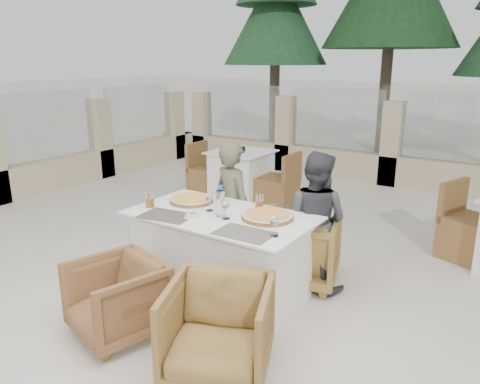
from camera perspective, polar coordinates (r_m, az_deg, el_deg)
The scene contains 25 objects.
ground at distance 4.25m, azimuth -1.78°, elevation -13.18°, with size 80.00×80.00×0.00m, color beige.
sand_patch at distance 17.28m, azimuth 26.41°, elevation 7.47°, with size 30.00×16.00×0.01m, color beige.
perimeter_wall_far at distance 8.21m, azimuth 18.05°, elevation 6.31°, with size 10.00×0.34×1.60m, color #C9B28E, non-canonical shape.
perimeter_wall_left at distance 8.14m, azimuth -22.09°, elevation 5.85°, with size 0.34×7.00×1.60m, color #C9B58E, non-canonical shape.
pine_far_left at distance 11.52m, azimuth 4.38°, elevation 19.33°, with size 2.42×2.42×5.50m, color #204C28.
pine_mid_left at distance 11.04m, azimuth 18.07°, elevation 21.39°, with size 2.86×2.86×6.50m, color #1A3E1D.
dining_table at distance 4.19m, azimuth -2.29°, elevation -7.74°, with size 1.60×0.90×0.77m, color white, non-canonical shape.
placemat_near_left at distance 4.05m, azimuth -8.92°, elevation -2.87°, with size 0.45×0.30×0.00m, color #504A44.
placemat_near_right at distance 3.61m, azimuth 0.51°, elevation -5.06°, with size 0.45×0.30×0.00m, color #615C53.
pizza_left at distance 4.40m, azimuth -5.92°, elevation -0.91°, with size 0.40×0.40×0.05m, color orange.
pizza_right at distance 3.94m, azimuth 3.35°, elevation -2.86°, with size 0.44×0.44×0.06m, color orange.
water_bottle at distance 3.97m, azimuth -2.42°, elevation -1.09°, with size 0.08×0.08×0.27m, color silver.
wine_glass_centre at distance 4.12m, azimuth -3.77°, elevation -1.08°, with size 0.08×0.08×0.18m, color silver, non-canonical shape.
wine_glass_near at distance 3.91m, azimuth -1.73°, elevation -2.02°, with size 0.08×0.08×0.18m, color silver, non-canonical shape.
wine_glass_corner at distance 3.54m, azimuth 4.22°, elevation -4.00°, with size 0.08×0.08×0.18m, color white, non-canonical shape.
beer_glass_left at distance 4.30m, azimuth -10.96°, elevation -0.84°, with size 0.08×0.08×0.15m, color #C0841B.
beer_glass_right at distance 4.16m, azimuth 2.38°, elevation -1.17°, with size 0.07×0.07×0.14m, color orange.
olive_dish at distance 3.98m, azimuth -5.73°, elevation -2.81°, with size 0.11×0.11×0.04m, color silver, non-canonical shape.
armchair_far_left at distance 5.00m, azimuth -1.02°, elevation -4.73°, with size 0.64×0.66×0.60m, color olive.
armchair_far_right at distance 4.51m, azimuth 7.25°, elevation -6.76°, with size 0.72×0.74×0.67m, color olive.
armchair_near_left at distance 3.78m, azimuth -14.78°, elevation -12.50°, with size 0.64×0.66×0.60m, color brown.
armchair_near_right at distance 3.27m, azimuth -2.67°, elevation -16.29°, with size 0.69×0.71×0.64m, color olive.
diner_left at distance 4.62m, azimuth -0.87°, elevation -1.84°, with size 0.48×0.31×1.31m, color #565940.
diner_right at distance 4.31m, azimuth 9.07°, elevation -3.50°, with size 0.63×0.49×1.29m, color #3D3F42.
bg_table_a at distance 6.90m, azimuth 0.15°, elevation 1.86°, with size 1.64×0.82×0.77m, color white, non-canonical shape.
Camera 1 is at (2.16, -3.02, 2.07)m, focal length 35.00 mm.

